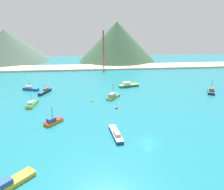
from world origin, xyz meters
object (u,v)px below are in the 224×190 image
at_px(fishing_boat_0, 128,85).
at_px(fishing_boat_9, 53,121).
at_px(buoy_0, 92,101).
at_px(fishing_boat_10, 9,183).
at_px(fishing_boat_1, 32,104).
at_px(fishing_boat_6, 45,91).
at_px(buoy_1, 116,108).
at_px(radio_tower, 103,49).
at_px(fishing_boat_2, 211,91).
at_px(fishing_boat_3, 30,89).
at_px(fishing_boat_5, 113,96).
at_px(fishing_boat_4, 116,134).

bearing_deg(fishing_boat_0, fishing_boat_9, -129.43).
bearing_deg(buoy_0, fishing_boat_10, -110.03).
xyz_separation_m(fishing_boat_1, fishing_boat_10, (6.99, -47.88, -0.03)).
distance_m(fishing_boat_0, fishing_boat_9, 53.37).
xyz_separation_m(fishing_boat_6, buoy_1, (33.02, -23.84, -0.66)).
distance_m(fishing_boat_10, radio_tower, 126.35).
distance_m(fishing_boat_0, buoy_1, 32.01).
bearing_deg(fishing_boat_2, buoy_0, -174.17).
bearing_deg(buoy_1, fishing_boat_3, 144.74).
relative_size(fishing_boat_5, fishing_boat_6, 0.90).
bearing_deg(fishing_boat_5, buoy_1, -89.51).
height_order(fishing_boat_2, fishing_boat_9, fishing_boat_2).
bearing_deg(buoy_1, fishing_boat_10, -124.71).
bearing_deg(fishing_boat_3, buoy_0, -31.64).
height_order(fishing_boat_2, fishing_boat_10, fishing_boat_2).
height_order(fishing_boat_9, buoy_1, fishing_boat_9).
relative_size(fishing_boat_10, buoy_1, 9.25).
bearing_deg(buoy_1, fishing_boat_2, 17.75).
distance_m(fishing_boat_5, buoy_1, 12.85).
bearing_deg(buoy_0, fishing_boat_6, 148.86).
bearing_deg(fishing_boat_2, buoy_1, -162.25).
relative_size(fishing_boat_5, fishing_boat_9, 1.24).
distance_m(fishing_boat_1, fishing_boat_2, 85.18).
height_order(fishing_boat_1, buoy_0, fishing_boat_1).
relative_size(fishing_boat_9, buoy_0, 6.54).
bearing_deg(buoy_0, fishing_boat_5, 17.35).
xyz_separation_m(fishing_boat_2, buoy_1, (-49.55, -15.86, -0.69)).
height_order(fishing_boat_1, buoy_1, fishing_boat_1).
distance_m(buoy_0, buoy_1, 13.85).
xyz_separation_m(fishing_boat_6, fishing_boat_10, (4.83, -64.54, -0.11)).
bearing_deg(fishing_boat_9, fishing_boat_5, 45.23).
height_order(fishing_boat_2, buoy_1, fishing_boat_2).
relative_size(fishing_boat_5, buoy_1, 7.93).
xyz_separation_m(fishing_boat_4, fishing_boat_6, (-30.27, 45.50, 0.14)).
bearing_deg(buoy_0, fishing_boat_1, -174.11).
bearing_deg(fishing_boat_10, fishing_boat_1, 98.31).
bearing_deg(fishing_boat_10, radio_tower, 77.06).
bearing_deg(fishing_boat_10, buoy_1, 55.29).
xyz_separation_m(fishing_boat_9, buoy_1, (23.65, 10.90, -0.70)).
xyz_separation_m(fishing_boat_10, radio_tower, (28.15, 122.45, 13.33)).
xyz_separation_m(fishing_boat_2, fishing_boat_9, (-73.20, -26.77, 0.01)).
height_order(fishing_boat_1, fishing_boat_2, fishing_boat_2).
xyz_separation_m(fishing_boat_2, fishing_boat_6, (-82.57, 7.98, -0.03)).
bearing_deg(fishing_boat_9, buoy_1, 24.75).
relative_size(fishing_boat_5, fishing_boat_10, 0.86).
relative_size(fishing_boat_0, fishing_boat_10, 1.15).
height_order(fishing_boat_3, fishing_boat_10, fishing_boat_3).
distance_m(fishing_boat_0, fishing_boat_3, 51.75).
xyz_separation_m(fishing_boat_9, buoy_0, (13.87, 20.71, -0.71)).
bearing_deg(fishing_boat_4, fishing_boat_0, 75.95).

